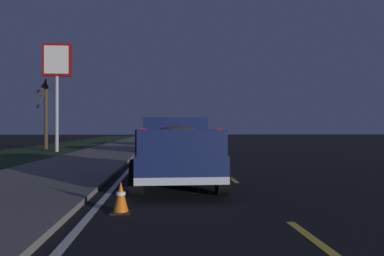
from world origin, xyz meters
TOP-DOWN VIEW (x-y plane):
  - ground at (27.00, 0.00)m, footprint 144.00×144.00m
  - sidewalk_shoulder at (27.00, 5.70)m, footprint 108.00×4.00m
  - grass_verge at (27.00, 10.70)m, footprint 108.00×6.00m
  - lane_markings at (28.97, 2.55)m, footprint 108.00×3.54m
  - pickup_truck at (9.69, 1.75)m, footprint 5.45×2.34m
  - sedan_tan at (31.83, 1.59)m, footprint 4.41×2.04m
  - sedan_blue at (22.74, 1.99)m, footprint 4.43×2.08m
  - gas_price_sign at (24.85, 9.27)m, footprint 0.27×1.90m
  - bare_tree_far at (28.11, 10.99)m, footprint 1.25×1.42m
  - traffic_cone_near at (6.09, 2.87)m, footprint 0.36×0.36m

SIDE VIEW (x-z plane):
  - ground at x=27.00m, z-range 0.00..0.00m
  - grass_verge at x=27.00m, z-range 0.00..0.01m
  - lane_markings at x=28.97m, z-range 0.00..0.01m
  - sidewalk_shoulder at x=27.00m, z-range 0.00..0.12m
  - traffic_cone_near at x=6.09m, z-range -0.01..0.57m
  - sedan_tan at x=31.83m, z-range 0.01..1.55m
  - sedan_blue at x=22.74m, z-range 0.01..1.55m
  - pickup_truck at x=9.69m, z-range 0.05..1.92m
  - bare_tree_far at x=28.11m, z-range 0.14..5.47m
  - gas_price_sign at x=24.85m, z-range 1.84..9.11m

